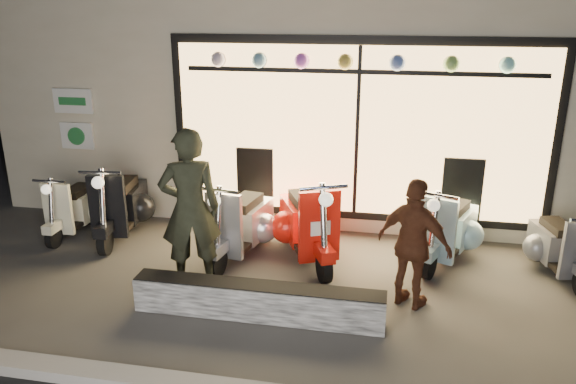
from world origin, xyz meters
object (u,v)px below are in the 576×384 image
(woman, at_px, (414,245))
(man, at_px, (190,209))
(scooter_red, at_px, (306,222))
(graffiti_barrier, at_px, (258,301))
(scooter_silver, at_px, (244,222))

(woman, bearing_deg, man, 27.61)
(scooter_red, height_order, woman, woman)
(graffiti_barrier, xyz_separation_m, woman, (1.64, 0.59, 0.55))
(man, bearing_deg, scooter_silver, -131.86)
(scooter_red, relative_size, woman, 1.06)
(scooter_red, xyz_separation_m, man, (-1.21, -1.12, 0.51))
(graffiti_barrier, bearing_deg, man, 147.32)
(scooter_silver, bearing_deg, scooter_red, 16.18)
(scooter_red, relative_size, man, 0.82)
(graffiti_barrier, distance_m, woman, 1.83)
(scooter_silver, bearing_deg, woman, -15.25)
(graffiti_barrier, relative_size, man, 1.41)
(scooter_red, bearing_deg, graffiti_barrier, -122.59)
(graffiti_barrier, bearing_deg, scooter_silver, 110.18)
(scooter_red, bearing_deg, scooter_silver, 161.64)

